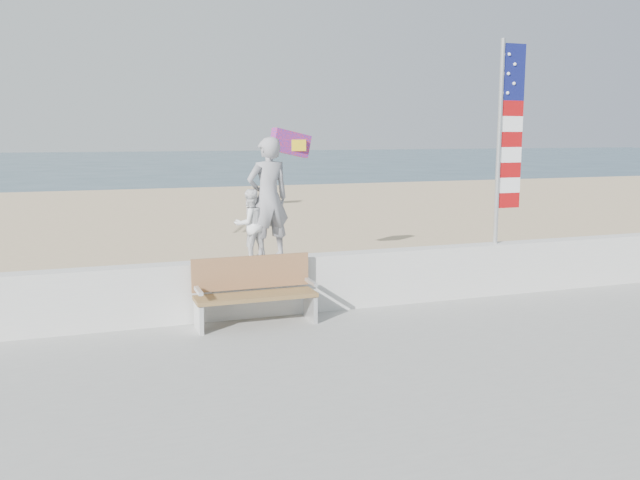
% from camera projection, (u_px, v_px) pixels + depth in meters
% --- Properties ---
extents(ground, '(220.00, 220.00, 0.00)m').
position_uv_depth(ground, '(351.00, 360.00, 9.04)').
color(ground, '#284251').
rests_on(ground, ground).
extents(sand, '(90.00, 40.00, 0.08)m').
position_uv_depth(sand, '(219.00, 250.00, 17.41)').
color(sand, tan).
rests_on(sand, ground).
extents(seawall, '(30.00, 0.35, 0.90)m').
position_uv_depth(seawall, '(304.00, 283.00, 10.80)').
color(seawall, silver).
rests_on(seawall, boardwalk).
extents(adult, '(0.75, 0.56, 1.87)m').
position_uv_depth(adult, '(268.00, 198.00, 10.40)').
color(adult, gray).
rests_on(adult, seawall).
extents(child, '(0.62, 0.54, 1.08)m').
position_uv_depth(child, '(250.00, 224.00, 10.36)').
color(child, white).
rests_on(child, seawall).
extents(bench, '(1.80, 0.57, 1.00)m').
position_uv_depth(bench, '(254.00, 290.00, 10.06)').
color(bench, olive).
rests_on(bench, boardwalk).
extents(flag, '(0.50, 0.08, 3.50)m').
position_uv_depth(flag, '(506.00, 134.00, 11.65)').
color(flag, silver).
rests_on(flag, seawall).
extents(parafoil_kite, '(0.98, 0.44, 0.65)m').
position_uv_depth(parafoil_kite, '(291.00, 143.00, 14.55)').
color(parafoil_kite, red).
rests_on(parafoil_kite, ground).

